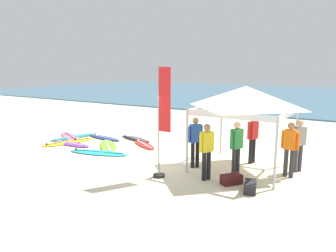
% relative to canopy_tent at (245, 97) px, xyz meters
% --- Properties ---
extents(ground_plane, '(80.00, 80.00, 0.00)m').
position_rel_canopy_tent_xyz_m(ground_plane, '(-3.08, -1.27, -2.39)').
color(ground_plane, beige).
extents(sea, '(80.00, 36.00, 0.10)m').
position_rel_canopy_tent_xyz_m(sea, '(-3.08, 29.77, -2.34)').
color(sea, '#386B84').
rests_on(sea, ground).
extents(canopy_tent, '(2.87, 2.87, 2.75)m').
position_rel_canopy_tent_xyz_m(canopy_tent, '(0.00, 0.00, 0.00)').
color(canopy_tent, '#B7B7BC').
rests_on(canopy_tent, ground).
extents(surfboard_lime, '(2.23, 2.12, 0.19)m').
position_rel_canopy_tent_xyz_m(surfboard_lime, '(-5.85, -0.19, -2.35)').
color(surfboard_lime, '#7AD12D').
rests_on(surfboard_lime, ground).
extents(surfboard_red, '(1.88, 1.44, 0.19)m').
position_rel_canopy_tent_xyz_m(surfboard_red, '(-4.68, 0.82, -2.35)').
color(surfboard_red, red).
rests_on(surfboard_red, ground).
extents(surfboard_navy, '(2.12, 0.82, 0.19)m').
position_rel_canopy_tent_xyz_m(surfboard_navy, '(-7.12, 0.92, -2.35)').
color(surfboard_navy, navy).
rests_on(surfboard_navy, ground).
extents(surfboard_purple, '(2.14, 0.62, 0.19)m').
position_rel_canopy_tent_xyz_m(surfboard_purple, '(-7.46, -0.75, -2.35)').
color(surfboard_purple, purple).
rests_on(surfboard_purple, ground).
extents(surfboard_teal, '(1.17, 2.51, 0.19)m').
position_rel_canopy_tent_xyz_m(surfboard_teal, '(-8.47, 0.32, -2.35)').
color(surfboard_teal, '#19847F').
rests_on(surfboard_teal, ground).
extents(surfboard_cyan, '(2.56, 1.27, 0.19)m').
position_rel_canopy_tent_xyz_m(surfboard_cyan, '(-5.43, -1.20, -2.35)').
color(surfboard_cyan, '#23B2CC').
rests_on(surfboard_cyan, ground).
extents(surfboard_black, '(2.09, 1.09, 0.19)m').
position_rel_canopy_tent_xyz_m(surfboard_black, '(-5.70, 1.52, -2.35)').
color(surfboard_black, black).
rests_on(surfboard_black, ground).
extents(surfboard_yellow, '(1.32, 2.53, 0.19)m').
position_rel_canopy_tent_xyz_m(surfboard_yellow, '(-7.84, -0.58, -2.35)').
color(surfboard_yellow, yellow).
rests_on(surfboard_yellow, ground).
extents(surfboard_pink, '(2.46, 1.71, 0.19)m').
position_rel_canopy_tent_xyz_m(surfboard_pink, '(-8.62, 0.21, -2.35)').
color(surfboard_pink, pink).
rests_on(surfboard_pink, ground).
extents(person_red, '(0.31, 0.53, 1.71)m').
position_rel_canopy_tent_xyz_m(person_red, '(0.07, 0.76, -1.40)').
color(person_red, black).
rests_on(person_red, ground).
extents(person_blue, '(0.39, 0.47, 1.71)m').
position_rel_canopy_tent_xyz_m(person_blue, '(-1.40, -0.76, -1.40)').
color(person_blue, black).
rests_on(person_blue, ground).
extents(person_green, '(0.34, 0.52, 1.71)m').
position_rel_canopy_tent_xyz_m(person_green, '(0.06, -0.83, -1.40)').
color(person_green, '#2D2D33').
rests_on(person_green, ground).
extents(person_yellow, '(0.35, 0.51, 1.71)m').
position_rel_canopy_tent_xyz_m(person_yellow, '(-0.55, -1.67, -1.40)').
color(person_yellow, black).
rests_on(person_yellow, ground).
extents(person_orange, '(0.55, 0.26, 1.71)m').
position_rel_canopy_tent_xyz_m(person_orange, '(1.48, -0.08, -1.40)').
color(person_orange, '#2D2D33').
rests_on(person_orange, ground).
extents(person_grey, '(0.40, 0.45, 1.71)m').
position_rel_canopy_tent_xyz_m(person_grey, '(1.62, 0.62, -1.40)').
color(person_grey, '#383842').
rests_on(person_grey, ground).
extents(banner_flag, '(0.60, 0.36, 3.40)m').
position_rel_canopy_tent_xyz_m(banner_flag, '(-1.79, -2.20, -0.81)').
color(banner_flag, '#99999E').
rests_on(banner_flag, ground).
extents(gear_bag_near_tent, '(0.61, 0.67, 0.28)m').
position_rel_canopy_tent_xyz_m(gear_bag_near_tent, '(0.23, -1.60, -2.25)').
color(gear_bag_near_tent, '#4C1919').
rests_on(gear_bag_near_tent, ground).
extents(gear_bag_by_pole, '(0.47, 0.66, 0.28)m').
position_rel_canopy_tent_xyz_m(gear_bag_by_pole, '(0.87, -1.89, -2.25)').
color(gear_bag_by_pole, '#232328').
rests_on(gear_bag_by_pole, ground).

